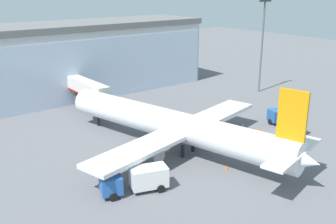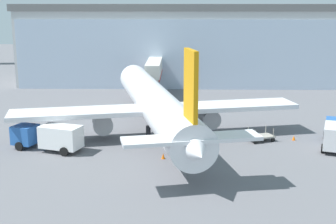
{
  "view_description": "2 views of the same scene",
  "coord_description": "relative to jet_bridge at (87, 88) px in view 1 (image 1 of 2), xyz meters",
  "views": [
    {
      "loc": [
        -31.97,
        -35.15,
        21.46
      ],
      "look_at": [
        -1.2,
        5.72,
        4.87
      ],
      "focal_mm": 42.0,
      "sensor_mm": 36.0,
      "label": 1
    },
    {
      "loc": [
        2.1,
        -47.26,
        14.51
      ],
      "look_at": [
        -0.06,
        2.6,
        2.86
      ],
      "focal_mm": 50.0,
      "sensor_mm": 36.0,
      "label": 2
    }
  ],
  "objects": [
    {
      "name": "apron_light_mast",
      "position": [
        34.92,
        -9.1,
        6.92
      ],
      "size": [
        3.2,
        0.4,
        18.8
      ],
      "color": "#59595E",
      "rests_on": "ground"
    },
    {
      "name": "safety_cone_wingtip",
      "position": [
        16.93,
        -24.61,
        -3.95
      ],
      "size": [
        0.36,
        0.36,
        0.55
      ],
      "primitive_type": "cone",
      "color": "orange",
      "rests_on": "ground"
    },
    {
      "name": "ground",
      "position": [
        3.3,
        -26.54,
        -4.23
      ],
      "size": [
        240.0,
        240.0,
        0.0
      ],
      "primitive_type": "plane",
      "color": "slate"
    },
    {
      "name": "fuel_truck",
      "position": [
        20.62,
        -26.94,
        -2.76
      ],
      "size": [
        4.32,
        7.62,
        2.65
      ],
      "rotation": [
        0.0,
        0.0,
        1.26
      ],
      "color": "#2659A5",
      "rests_on": "ground"
    },
    {
      "name": "safety_cone_nose",
      "position": [
        3.11,
        -31.4,
        -3.95
      ],
      "size": [
        0.36,
        0.36,
        0.55
      ],
      "primitive_type": "cone",
      "color": "orange",
      "rests_on": "ground"
    },
    {
      "name": "baggage_cart",
      "position": [
        13.27,
        -25.06,
        -3.73
      ],
      "size": [
        3.21,
        2.61,
        1.5
      ],
      "rotation": [
        0.0,
        0.0,
        0.43
      ],
      "color": "#9E998C",
      "rests_on": "ground"
    },
    {
      "name": "airplane",
      "position": [
        1.78,
        -22.81,
        -0.71
      ],
      "size": [
        31.59,
        38.97,
        11.07
      ],
      "rotation": [
        0.0,
        0.0,
        1.82
      ],
      "color": "silver",
      "rests_on": "ground"
    },
    {
      "name": "catering_truck",
      "position": [
        -8.47,
        -29.26,
        -2.76
      ],
      "size": [
        7.62,
        4.25,
        2.65
      ],
      "rotation": [
        0.0,
        0.0,
        2.84
      ],
      "color": "#2659A5",
      "rests_on": "ground"
    },
    {
      "name": "jet_bridge",
      "position": [
        0.0,
        0.0,
        0.0
      ],
      "size": [
        2.51,
        12.58,
        5.6
      ],
      "rotation": [
        0.0,
        0.0,
        1.59
      ],
      "color": "beige",
      "rests_on": "ground"
    },
    {
      "name": "terminal_building",
      "position": [
        3.31,
        12.91,
        2.95
      ],
      "size": [
        57.29,
        16.04,
        14.36
      ],
      "rotation": [
        0.0,
        0.0,
        0.02
      ],
      "color": "#B6B6B6",
      "rests_on": "ground"
    }
  ]
}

